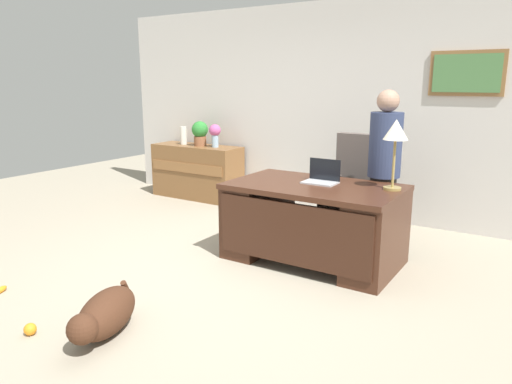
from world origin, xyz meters
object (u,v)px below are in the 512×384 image
object	(u,v)px
potted_plant	(200,132)
person_standing	(384,171)
desk	(313,221)
dog_lying	(104,314)
desk_lamp	(396,134)
dog_toy_ball	(30,329)
dog_toy_bone	(0,290)
laptop	(322,177)
credenza	(197,172)
vase_with_flowers	(215,133)
vase_empty	(183,135)
armchair	(356,194)

from	to	relation	value
potted_plant	person_standing	bearing A→B (deg)	-15.18
desk	dog_lying	world-z (taller)	desk
person_standing	desk_lamp	xyz separation A→B (m)	(0.22, -0.42, 0.42)
desk_lamp	dog_toy_ball	bearing A→B (deg)	-123.95
potted_plant	dog_toy_ball	world-z (taller)	potted_plant
desk	dog_toy_bone	world-z (taller)	desk
laptop	potted_plant	size ratio (longest dim) A/B	0.89
person_standing	desk_lamp	world-z (taller)	person_standing
credenza	vase_with_flowers	xyz separation A→B (m)	(0.35, 0.00, 0.60)
laptop	vase_empty	bearing A→B (deg)	155.69
dog_lying	desk_lamp	bearing A→B (deg)	60.63
desk	laptop	world-z (taller)	laptop
person_standing	dog_lying	world-z (taller)	person_standing
armchair	desk	bearing A→B (deg)	-96.66
person_standing	vase_empty	xyz separation A→B (m)	(-3.34, 0.82, 0.08)
potted_plant	dog_toy_bone	distance (m)	3.70
laptop	potted_plant	distance (m)	2.88
credenza	potted_plant	world-z (taller)	potted_plant
desk	dog_lying	distance (m)	2.14
person_standing	dog_toy_ball	xyz separation A→B (m)	(-1.49, -2.96, -0.80)
desk	vase_with_flowers	world-z (taller)	vase_with_flowers
dog_toy_ball	dog_toy_bone	bearing A→B (deg)	162.35
credenza	laptop	distance (m)	2.97
credenza	person_standing	world-z (taller)	person_standing
dog_lying	dog_toy_bone	xyz separation A→B (m)	(-1.28, -0.02, -0.13)
desk	person_standing	world-z (taller)	person_standing
person_standing	dog_lying	xyz separation A→B (m)	(-1.05, -2.67, -0.69)
armchair	vase_empty	distance (m)	3.05
potted_plant	dog_lying	bearing A→B (deg)	-60.64
armchair	potted_plant	xyz separation A→B (m)	(-2.65, 0.57, 0.48)
desk	dog_toy_bone	xyz separation A→B (m)	(-1.86, -2.06, -0.38)
desk	armchair	xyz separation A→B (m)	(0.10, 0.88, 0.10)
credenza	armchair	size ratio (longest dim) A/B	1.21
vase_empty	armchair	bearing A→B (deg)	-10.86
dog_lying	laptop	world-z (taller)	laptop
credenza	person_standing	distance (m)	3.23
credenza	armchair	xyz separation A→B (m)	(2.72, -0.57, 0.11)
dog_lying	laptop	distance (m)	2.36
dog_toy_ball	desk_lamp	bearing A→B (deg)	56.05
vase_with_flowers	dog_toy_ball	bearing A→B (deg)	-71.68
potted_plant	vase_with_flowers	bearing A→B (deg)	0.00
vase_with_flowers	vase_empty	xyz separation A→B (m)	(-0.60, 0.00, -0.07)
desk_lamp	dog_toy_bone	distance (m)	3.63
potted_plant	laptop	bearing A→B (deg)	-26.93
dog_toy_ball	dog_toy_bone	xyz separation A→B (m)	(-0.84, 0.27, -0.02)
person_standing	laptop	bearing A→B (deg)	-132.87
dog_lying	vase_with_flowers	world-z (taller)	vase_with_flowers
vase_empty	dog_toy_ball	distance (m)	4.29
desk	dog_toy_ball	world-z (taller)	desk
desk_lamp	potted_plant	size ratio (longest dim) A/B	1.76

